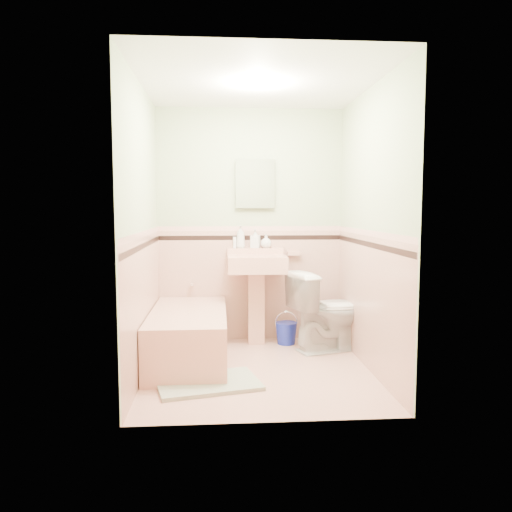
{
  "coord_description": "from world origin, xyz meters",
  "views": [
    {
      "loc": [
        -0.34,
        -4.36,
        1.44
      ],
      "look_at": [
        0.0,
        0.25,
        1.0
      ],
      "focal_mm": 35.37,
      "sensor_mm": 36.0,
      "label": 1
    }
  ],
  "objects": [
    {
      "name": "accent_right",
      "position": [
        0.98,
        0.0,
        1.12
      ],
      "size": [
        0.0,
        2.2,
        2.2
      ],
      "primitive_type": "plane",
      "rotation": [
        1.57,
        0.0,
        -1.57
      ],
      "color": "black",
      "rests_on": "ground"
    },
    {
      "name": "bath_mat",
      "position": [
        -0.44,
        -0.35,
        0.02
      ],
      "size": [
        0.92,
        0.72,
        0.03
      ],
      "primitive_type": "cube",
      "rotation": [
        0.0,
        0.0,
        0.23
      ],
      "color": "#939F85",
      "rests_on": "floor"
    },
    {
      "name": "wainscot_back",
      "position": [
        0.0,
        1.09,
        0.6
      ],
      "size": [
        2.0,
        0.0,
        2.0
      ],
      "primitive_type": "plane",
      "rotation": [
        1.57,
        0.0,
        0.0
      ],
      "color": "#DFAA96",
      "rests_on": "ground"
    },
    {
      "name": "cap_back",
      "position": [
        0.0,
        1.08,
        1.22
      ],
      "size": [
        2.0,
        0.0,
        2.0
      ],
      "primitive_type": "plane",
      "rotation": [
        1.57,
        0.0,
        0.0
      ],
      "color": "#DDA597",
      "rests_on": "ground"
    },
    {
      "name": "floor",
      "position": [
        0.0,
        0.0,
        0.0
      ],
      "size": [
        2.2,
        2.2,
        0.0
      ],
      "primitive_type": "plane",
      "color": "#DDA590",
      "rests_on": "ground"
    },
    {
      "name": "soap_bottle_left",
      "position": [
        -0.11,
        1.04,
        1.13
      ],
      "size": [
        0.11,
        0.11,
        0.24
      ],
      "primitive_type": "imported",
      "rotation": [
        0.0,
        0.0,
        0.19
      ],
      "color": "#B2B2B2",
      "rests_on": "sink"
    },
    {
      "name": "soap_dish",
      "position": [
        0.47,
        1.06,
        0.95
      ],
      "size": [
        0.13,
        0.08,
        0.04
      ],
      "primitive_type": "cube",
      "color": "#D89B85",
      "rests_on": "wall_back"
    },
    {
      "name": "bathtub",
      "position": [
        -0.63,
        0.33,
        0.23
      ],
      "size": [
        0.7,
        1.5,
        0.45
      ],
      "primitive_type": "cube",
      "color": "#D89B85",
      "rests_on": "floor"
    },
    {
      "name": "wall_back",
      "position": [
        0.0,
        1.1,
        1.25
      ],
      "size": [
        2.5,
        0.0,
        2.5
      ],
      "primitive_type": "plane",
      "rotation": [
        1.57,
        0.0,
        0.0
      ],
      "color": "#EFE4C3",
      "rests_on": "ground"
    },
    {
      "name": "soap_bottle_mid",
      "position": [
        0.05,
        1.04,
        1.11
      ],
      "size": [
        0.11,
        0.12,
        0.2
      ],
      "primitive_type": "imported",
      "rotation": [
        0.0,
        0.0,
        -0.31
      ],
      "color": "#B2B2B2",
      "rests_on": "sink"
    },
    {
      "name": "toilet",
      "position": [
        0.77,
        0.59,
        0.41
      ],
      "size": [
        0.9,
        0.68,
        0.81
      ],
      "primitive_type": "imported",
      "rotation": [
        0.0,
        0.0,
        1.88
      ],
      "color": "white",
      "rests_on": "floor"
    },
    {
      "name": "cap_left",
      "position": [
        -0.98,
        0.0,
        1.22
      ],
      "size": [
        0.0,
        2.2,
        2.2
      ],
      "primitive_type": "plane",
      "rotation": [
        1.57,
        0.0,
        1.57
      ],
      "color": "#DDA597",
      "rests_on": "ground"
    },
    {
      "name": "soap_bottle_right",
      "position": [
        0.17,
        1.04,
        1.08
      ],
      "size": [
        0.13,
        0.13,
        0.14
      ],
      "primitive_type": "imported",
      "rotation": [
        0.0,
        0.0,
        0.13
      ],
      "color": "#B2B2B2",
      "rests_on": "sink"
    },
    {
      "name": "accent_front",
      "position": [
        0.0,
        -1.08,
        1.12
      ],
      "size": [
        2.0,
        0.0,
        2.0
      ],
      "primitive_type": "plane",
      "rotation": [
        -1.57,
        0.0,
        0.0
      ],
      "color": "black",
      "rests_on": "ground"
    },
    {
      "name": "bucket",
      "position": [
        0.37,
        0.85,
        0.12
      ],
      "size": [
        0.3,
        0.3,
        0.23
      ],
      "primitive_type": null,
      "rotation": [
        0.0,
        0.0,
        -0.39
      ],
      "color": "#1725A2",
      "rests_on": "floor"
    },
    {
      "name": "sink",
      "position": [
        0.05,
        0.86,
        0.47
      ],
      "size": [
        0.6,
        0.5,
        0.95
      ],
      "primitive_type": null,
      "color": "#D89B85",
      "rests_on": "floor"
    },
    {
      "name": "wall_front",
      "position": [
        0.0,
        -1.1,
        1.25
      ],
      "size": [
        2.5,
        0.0,
        2.5
      ],
      "primitive_type": "plane",
      "rotation": [
        -1.57,
        0.0,
        0.0
      ],
      "color": "#EFE4C3",
      "rests_on": "ground"
    },
    {
      "name": "wainscot_right",
      "position": [
        0.99,
        0.0,
        0.6
      ],
      "size": [
        0.0,
        2.2,
        2.2
      ],
      "primitive_type": "plane",
      "rotation": [
        1.57,
        0.0,
        -1.57
      ],
      "color": "#DFAA96",
      "rests_on": "ground"
    },
    {
      "name": "tube",
      "position": [
        -0.17,
        1.04,
        1.07
      ],
      "size": [
        0.05,
        0.05,
        0.12
      ],
      "primitive_type": "cylinder",
      "rotation": [
        0.0,
        0.0,
        0.42
      ],
      "color": "white",
      "rests_on": "sink"
    },
    {
      "name": "accent_back",
      "position": [
        0.0,
        1.08,
        1.12
      ],
      "size": [
        2.0,
        0.0,
        2.0
      ],
      "primitive_type": "plane",
      "rotation": [
        1.57,
        0.0,
        0.0
      ],
      "color": "black",
      "rests_on": "ground"
    },
    {
      "name": "cap_right",
      "position": [
        0.98,
        0.0,
        1.22
      ],
      "size": [
        0.0,
        2.2,
        2.2
      ],
      "primitive_type": "plane",
      "rotation": [
        1.57,
        0.0,
        -1.57
      ],
      "color": "#DDA597",
      "rests_on": "ground"
    },
    {
      "name": "ceiling",
      "position": [
        0.0,
        0.0,
        2.5
      ],
      "size": [
        2.2,
        2.2,
        0.0
      ],
      "primitive_type": "plane",
      "rotation": [
        3.14,
        0.0,
        0.0
      ],
      "color": "white",
      "rests_on": "ground"
    },
    {
      "name": "wall_left",
      "position": [
        -1.0,
        0.0,
        1.25
      ],
      "size": [
        0.0,
        2.5,
        2.5
      ],
      "primitive_type": "plane",
      "rotation": [
        1.57,
        0.0,
        1.57
      ],
      "color": "#EFE4C3",
      "rests_on": "ground"
    },
    {
      "name": "shoe",
      "position": [
        -0.39,
        -0.26,
        0.06
      ],
      "size": [
        0.15,
        0.08,
        0.06
      ],
      "primitive_type": "cube",
      "rotation": [
        0.0,
        0.0,
        0.04
      ],
      "color": "#BF1E59",
      "rests_on": "bath_mat"
    },
    {
      "name": "wainscot_left",
      "position": [
        -0.99,
        0.0,
        0.6
      ],
      "size": [
        0.0,
        2.2,
        2.2
      ],
      "primitive_type": "plane",
      "rotation": [
        1.57,
        0.0,
        1.57
      ],
      "color": "#DFAA96",
      "rests_on": "ground"
    },
    {
      "name": "sink_faucet",
      "position": [
        0.05,
        1.0,
        0.95
      ],
      "size": [
        0.02,
        0.02,
        0.1
      ],
      "primitive_type": "cylinder",
      "color": "silver",
      "rests_on": "sink"
    },
    {
      "name": "medicine_cabinet",
      "position": [
        0.05,
        1.07,
        1.7
      ],
      "size": [
        0.35,
        0.04,
        0.44
      ],
      "primitive_type": "cube",
      "color": "white",
      "rests_on": "wall_back"
    },
    {
      "name": "cap_front",
      "position": [
        0.0,
        -1.08,
        1.22
      ],
      "size": [
        2.0,
        0.0,
        2.0
      ],
      "primitive_type": "plane",
      "rotation": [
        -1.57,
        0.0,
        0.0
      ],
      "color": "#DDA597",
      "rests_on": "ground"
    },
    {
      "name": "wainscot_front",
      "position": [
        0.0,
        -1.09,
        0.6
      ],
      "size": [
        2.0,
        0.0,
        2.0
      ],
      "primitive_type": "plane",
      "rotation": [
        -1.57,
        0.0,
        0.0
      ],
      "color": "#DFAA96",
      "rests_on": "ground"
    },
    {
      "name": "tub_faucet",
      "position": [
        -0.63,
        1.05,
        0.63
      ],
      "size": [
        0.04,
        0.12,
        0.04
      ],
      "primitive_type": "cylinder",
      "rotation": [
        1.57,
        0.0,
        0.0
      ],
      "color": "silver",
      "rests_on": "wall_back"
    },
    {
      "name": "accent_left",
      "position": [
        -0.98,
        0.0,
        1.12
      ],
      "size": [
        0.0,
        2.2,
        2.2
      ],
      "primitive_type": "plane",
      "rotation": [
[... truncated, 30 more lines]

